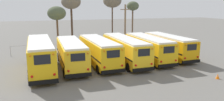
{
  "coord_description": "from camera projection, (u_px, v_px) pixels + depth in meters",
  "views": [
    {
      "loc": [
        -7.98,
        -24.6,
        6.99
      ],
      "look_at": [
        0.0,
        0.0,
        1.58
      ],
      "focal_mm": 35.0,
      "sensor_mm": 36.0,
      "label": 1
    }
  ],
  "objects": [
    {
      "name": "ground_plane",
      "position": [
        112.0,
        63.0,
        26.75
      ],
      "size": [
        160.0,
        160.0,
        0.0
      ],
      "primitive_type": "plane",
      "color": "#66635E"
    },
    {
      "name": "school_bus_0",
      "position": [
        41.0,
        55.0,
        23.19
      ],
      "size": [
        2.84,
        10.71,
        3.34
      ],
      "color": "yellow",
      "rests_on": "ground"
    },
    {
      "name": "school_bus_1",
      "position": [
        71.0,
        53.0,
        24.65
      ],
      "size": [
        2.58,
        9.72,
        3.02
      ],
      "color": "yellow",
      "rests_on": "ground"
    },
    {
      "name": "school_bus_2",
      "position": [
        99.0,
        51.0,
        25.97
      ],
      "size": [
        3.01,
        9.98,
        3.05
      ],
      "color": "yellow",
      "rests_on": "ground"
    },
    {
      "name": "school_bus_3",
      "position": [
        125.0,
        49.0,
        26.94
      ],
      "size": [
        2.63,
        10.64,
        3.06
      ],
      "color": "yellow",
      "rests_on": "ground"
    },
    {
      "name": "school_bus_4",
      "position": [
        148.0,
        47.0,
        28.04
      ],
      "size": [
        2.64,
        9.68,
        3.02
      ],
      "color": "yellow",
      "rests_on": "ground"
    },
    {
      "name": "school_bus_5",
      "position": [
        168.0,
        45.0,
        29.56
      ],
      "size": [
        2.84,
        9.58,
        2.96
      ],
      "color": "#E5A00C",
      "rests_on": "ground"
    },
    {
      "name": "utility_pole",
      "position": [
        125.0,
        24.0,
        38.12
      ],
      "size": [
        1.8,
        0.31,
        7.08
      ],
      "color": "#75604C",
      "rests_on": "ground"
    },
    {
      "name": "bare_tree_0",
      "position": [
        71.0,
        2.0,
        41.53
      ],
      "size": [
        3.71,
        3.71,
        9.0
      ],
      "color": "#473323",
      "rests_on": "ground"
    },
    {
      "name": "bare_tree_1",
      "position": [
        133.0,
        7.0,
        46.85
      ],
      "size": [
        2.62,
        2.62,
        7.76
      ],
      "color": "brown",
      "rests_on": "ground"
    },
    {
      "name": "bare_tree_2",
      "position": [
        57.0,
        14.0,
        36.45
      ],
      "size": [
        3.07,
        3.07,
        6.8
      ],
      "color": "brown",
      "rests_on": "ground"
    },
    {
      "name": "bare_tree_3",
      "position": [
        112.0,
        1.0,
        43.88
      ],
      "size": [
        3.71,
        3.71,
        9.24
      ],
      "color": "#473323",
      "rests_on": "ground"
    },
    {
      "name": "fence_line",
      "position": [
        97.0,
        45.0,
        33.75
      ],
      "size": [
        24.55,
        0.06,
        1.42
      ],
      "color": "#939399",
      "rests_on": "ground"
    },
    {
      "name": "traffic_cone",
      "position": [
        218.0,
        76.0,
        21.03
      ],
      "size": [
        0.36,
        0.36,
        0.51
      ],
      "color": "orange",
      "rests_on": "ground"
    }
  ]
}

